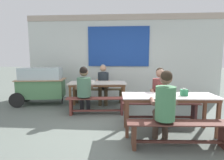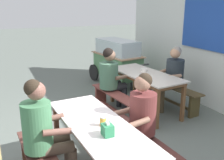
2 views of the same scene
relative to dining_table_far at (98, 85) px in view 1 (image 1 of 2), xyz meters
The scene contains 16 objects.
ground_plane 1.60m from the dining_table_far, 61.35° to the right, with size 40.00×40.00×0.00m, color slate.
backdrop_wall 1.74m from the dining_table_far, 62.94° to the left, with size 6.78×0.23×2.93m.
dining_table_far is the anchor object (origin of this frame).
dining_table_near 2.31m from the dining_table_far, 44.00° to the right, with size 1.87×0.73×0.76m.
bench_far_back 0.73m from the dining_table_far, 95.89° to the left, with size 1.69×0.45×0.45m.
bench_far_front 0.73m from the dining_table_far, 84.11° to the right, with size 1.57×0.42×0.45m.
bench_near_back 1.95m from the dining_table_far, 31.35° to the right, with size 1.81×0.36×0.45m.
bench_near_front 2.83m from the dining_table_far, 52.58° to the right, with size 1.75×0.40×0.45m.
food_cart 1.85m from the dining_table_far, behind, with size 1.81×0.96×1.16m.
person_near_front 2.61m from the dining_table_far, 56.15° to the right, with size 0.44×0.57×1.30m.
person_right_near_table 1.91m from the dining_table_far, 33.76° to the right, with size 0.44×0.57×1.26m.
person_left_back_turned 0.65m from the dining_table_far, 113.70° to the right, with size 0.51×0.55×1.26m.
person_center_facing 0.57m from the dining_table_far, 80.30° to the left, with size 0.48×0.61×1.25m.
tissue_box 2.53m from the dining_table_far, 39.79° to the right, with size 0.13×0.10×0.14m.
condiment_jar 2.33m from the dining_table_far, 42.54° to the right, with size 0.07×0.07×0.11m.
soup_bowl 0.21m from the dining_table_far, 156.77° to the left, with size 0.13×0.13×0.05m, color silver.
Camera 1 is at (0.11, -3.88, 1.53)m, focal length 29.05 mm.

